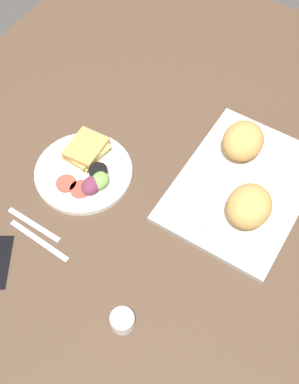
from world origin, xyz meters
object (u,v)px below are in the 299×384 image
(plate_with_salad, at_px, (86,169))
(espresso_cup, at_px, (122,321))
(bread_plate_near, at_px, (243,144))
(knife, at_px, (39,240))
(bread_plate_far, at_px, (248,211))
(fork, at_px, (34,224))
(serving_tray, at_px, (242,186))

(plate_with_salad, relative_size, espresso_cup, 4.83)
(plate_with_salad, bearing_deg, bread_plate_near, 128.07)
(espresso_cup, bearing_deg, knife, -103.48)
(bread_plate_far, xyz_separation_m, fork, (0.29, -0.47, -0.05))
(bread_plate_near, relative_size, bread_plate_far, 0.96)
(serving_tray, bearing_deg, knife, -42.71)
(espresso_cup, xyz_separation_m, knife, (-0.07, -0.30, -0.02))
(bread_plate_near, xyz_separation_m, espresso_cup, (0.58, -0.03, -0.04))
(bread_plate_far, height_order, plate_with_salad, bread_plate_far)
(bread_plate_far, bearing_deg, serving_tray, -152.56)
(serving_tray, relative_size, bread_plate_near, 2.22)
(knife, bearing_deg, fork, 147.71)
(fork, height_order, knife, same)
(serving_tray, bearing_deg, espresso_cup, -9.54)
(serving_tray, xyz_separation_m, plate_with_salad, (0.17, -0.40, 0.01))
(bread_plate_near, xyz_separation_m, plate_with_salad, (0.27, -0.34, -0.04))
(bread_plate_far, height_order, fork, bread_plate_far)
(serving_tray, bearing_deg, fork, -47.75)
(fork, distance_m, knife, 0.05)
(bread_plate_near, distance_m, knife, 0.61)
(bread_plate_far, xyz_separation_m, knife, (0.32, -0.43, -0.05))
(bread_plate_near, height_order, espresso_cup, bread_plate_near)
(bread_plate_far, height_order, knife, bread_plate_far)
(espresso_cup, bearing_deg, bread_plate_near, 177.05)
(bread_plate_near, distance_m, espresso_cup, 0.58)
(bread_plate_far, relative_size, knife, 1.11)
(serving_tray, height_order, bread_plate_far, bread_plate_far)
(bread_plate_near, xyz_separation_m, knife, (0.51, -0.33, -0.06))
(serving_tray, bearing_deg, bread_plate_far, 27.44)
(bread_plate_far, bearing_deg, plate_with_salad, -79.65)
(bread_plate_far, height_order, espresso_cup, bread_plate_far)
(plate_with_salad, xyz_separation_m, fork, (0.21, -0.02, -0.02))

